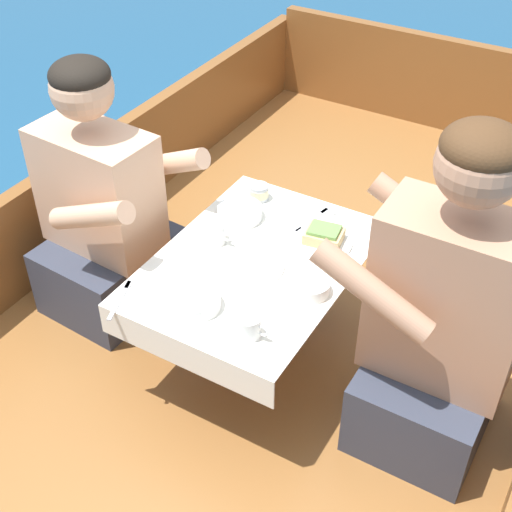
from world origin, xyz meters
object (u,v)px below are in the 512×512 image
at_px(person_port, 104,216).
at_px(sandwich, 324,235).
at_px(coffee_cup_starboard, 216,233).
at_px(person_starboard, 441,324).
at_px(coffee_cup_port, 249,326).
at_px(tin_can, 259,192).

height_order(person_port, sandwich, person_port).
relative_size(sandwich, coffee_cup_starboard, 1.42).
bearing_deg(person_port, person_starboard, 4.48).
height_order(coffee_cup_port, coffee_cup_starboard, coffee_cup_starboard).
relative_size(coffee_cup_port, tin_can, 1.45).
bearing_deg(sandwich, person_port, -163.87).
distance_m(person_starboard, coffee_cup_port, 0.52).
bearing_deg(person_starboard, coffee_cup_starboard, -1.75).
xyz_separation_m(coffee_cup_port, tin_can, (-0.31, 0.59, -0.01)).
bearing_deg(person_starboard, coffee_cup_port, 32.44).
distance_m(coffee_cup_port, coffee_cup_starboard, 0.43).
bearing_deg(coffee_cup_starboard, person_starboard, -1.87).
xyz_separation_m(coffee_cup_port, coffee_cup_starboard, (-0.30, 0.30, 0.00)).
bearing_deg(sandwich, tin_can, 159.49).
distance_m(person_starboard, coffee_cup_starboard, 0.75).
relative_size(person_port, tin_can, 13.93).
relative_size(person_port, coffee_cup_port, 9.58).
distance_m(person_port, person_starboard, 1.18).
bearing_deg(tin_can, coffee_cup_starboard, -88.67).
height_order(sandwich, coffee_cup_port, coffee_cup_port).
xyz_separation_m(person_port, coffee_cup_starboard, (0.43, 0.04, 0.06)).
bearing_deg(sandwich, person_starboard, -23.11).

